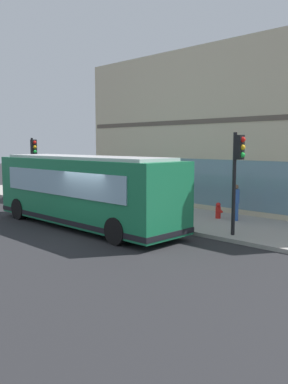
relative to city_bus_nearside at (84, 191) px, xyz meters
The scene contains 11 objects.
ground 2.43m from the city_bus_nearside, 110.00° to the right, with size 120.00×120.00×0.00m, color #262628.
sidewalk_curb 4.90m from the city_bus_nearside, 21.99° to the right, with size 4.74×40.00×0.15m, color #9E9991.
building_corner 11.07m from the city_bus_nearside, ahead, with size 7.82×18.51×8.64m.
city_bus_nearside is the anchor object (origin of this frame).
traffic_light_near_corner 6.65m from the city_bus_nearside, 66.71° to the right, with size 0.32×0.49×3.86m.
traffic_light_down_block 8.58m from the city_bus_nearside, 74.01° to the left, with size 0.32×0.49×3.81m.
fire_hydrant 6.26m from the city_bus_nearside, 34.89° to the right, with size 0.35×0.35×0.74m.
pedestrian_near_building_entrance 4.44m from the city_bus_nearside, 15.71° to the left, with size 0.32×0.32×1.72m.
pedestrian_near_hydrant 4.42m from the city_bus_nearside, 32.80° to the right, with size 0.32×0.32×1.79m.
pedestrian_by_light_pole 6.79m from the city_bus_nearside, 40.34° to the right, with size 0.32×0.32×1.63m.
pedestrian_walking_along_curb 6.99m from the city_bus_nearside, 51.53° to the left, with size 0.32×0.32×1.80m.
Camera 1 is at (-9.69, -12.11, 3.56)m, focal length 37.24 mm.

